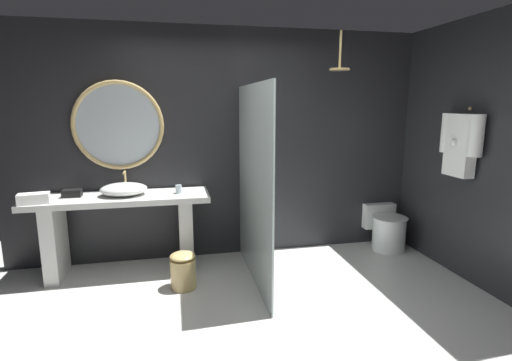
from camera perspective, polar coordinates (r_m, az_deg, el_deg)
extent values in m
plane|color=silver|center=(3.15, 0.43, -22.85)|extent=(5.76, 5.76, 0.00)
cube|color=#232326|center=(4.51, -4.82, 5.24)|extent=(4.80, 0.10, 2.60)
cube|color=#232326|center=(4.44, 29.21, 3.77)|extent=(0.10, 2.47, 2.60)
cube|color=silver|center=(4.24, -19.37, -2.48)|extent=(1.81, 0.57, 0.06)
cube|color=silver|center=(4.48, -27.43, -7.96)|extent=(0.14, 0.48, 0.78)
cube|color=silver|center=(4.32, -10.28, -7.55)|extent=(0.14, 0.48, 0.78)
ellipsoid|color=white|center=(4.22, -18.85, -1.22)|extent=(0.47, 0.39, 0.13)
cylinder|color=tan|center=(4.38, -18.63, -0.10)|extent=(0.02, 0.02, 0.23)
cylinder|color=tan|center=(4.29, -18.81, 1.09)|extent=(0.02, 0.13, 0.02)
cylinder|color=silver|center=(4.17, -11.29, -1.25)|extent=(0.06, 0.06, 0.09)
cube|color=black|center=(4.35, -25.40, -1.71)|extent=(0.18, 0.12, 0.08)
torus|color=tan|center=(4.40, -19.57, 7.62)|extent=(0.95, 0.05, 0.95)
cylinder|color=#B2BCC1|center=(4.41, -19.55, 7.62)|extent=(0.87, 0.01, 0.87)
cube|color=silver|center=(3.79, -0.33, -0.80)|extent=(0.02, 1.53, 1.95)
cylinder|color=tan|center=(4.28, 12.28, 18.31)|extent=(0.02, 0.02, 0.38)
cylinder|color=tan|center=(4.25, 12.16, 15.67)|extent=(0.21, 0.21, 0.02)
sphere|color=tan|center=(4.37, 28.95, 9.23)|extent=(0.04, 0.04, 0.04)
cube|color=white|center=(4.35, 27.81, 4.58)|extent=(0.12, 0.32, 0.62)
cylinder|color=white|center=(4.19, 29.59, 5.75)|extent=(0.14, 0.14, 0.40)
cylinder|color=white|center=(4.48, 26.40, 6.29)|extent=(0.14, 0.14, 0.40)
sphere|color=white|center=(4.29, 27.08, 5.00)|extent=(0.07, 0.07, 0.07)
cylinder|color=white|center=(5.05, 18.93, -7.42)|extent=(0.39, 0.39, 0.41)
ellipsoid|color=white|center=(4.99, 19.08, -5.07)|extent=(0.41, 0.45, 0.02)
cube|color=white|center=(5.23, 17.50, -4.89)|extent=(0.40, 0.16, 0.31)
cylinder|color=tan|center=(3.93, -10.64, -13.28)|extent=(0.25, 0.25, 0.29)
ellipsoid|color=tan|center=(3.86, -10.73, -10.87)|extent=(0.25, 0.25, 0.07)
cube|color=white|center=(4.21, -29.86, -2.32)|extent=(0.29, 0.18, 0.10)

